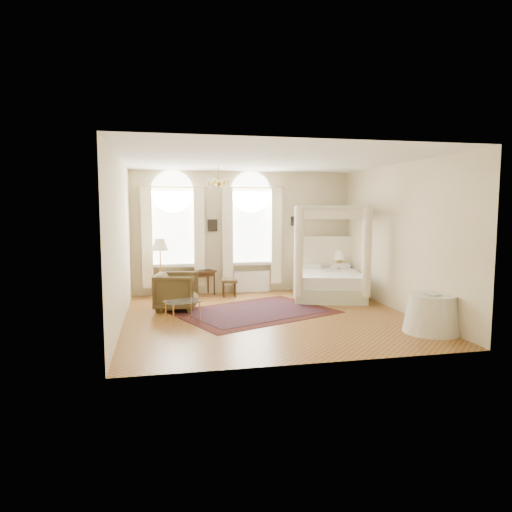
% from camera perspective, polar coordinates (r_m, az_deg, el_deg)
% --- Properties ---
extents(ground, '(6.00, 6.00, 0.00)m').
position_cam_1_polar(ground, '(9.83, 1.59, -7.60)').
color(ground, '#9B5D2D').
rests_on(ground, ground).
extents(room_walls, '(6.00, 6.00, 6.00)m').
position_cam_1_polar(room_walls, '(9.56, 1.63, 4.01)').
color(room_walls, beige).
rests_on(room_walls, ground).
extents(window_left, '(1.62, 0.27, 3.29)m').
position_cam_1_polar(window_left, '(12.19, -10.30, 2.03)').
color(window_left, white).
rests_on(window_left, room_walls).
extents(window_right, '(1.62, 0.27, 3.29)m').
position_cam_1_polar(window_right, '(12.43, -0.57, 2.20)').
color(window_right, white).
rests_on(window_right, room_walls).
extents(chandelier, '(0.51, 0.45, 0.50)m').
position_cam_1_polar(chandelier, '(10.59, -4.70, 9.21)').
color(chandelier, '#B7923D').
rests_on(chandelier, room_walls).
extents(wall_pictures, '(2.54, 0.03, 0.39)m').
position_cam_1_polar(wall_pictures, '(12.48, -1.17, 4.07)').
color(wall_pictures, black).
rests_on(wall_pictures, room_walls).
extents(canopy_bed, '(2.27, 2.56, 2.38)m').
position_cam_1_polar(canopy_bed, '(12.02, 8.96, -2.54)').
color(canopy_bed, beige).
rests_on(canopy_bed, ground).
extents(nightstand, '(0.56, 0.53, 0.67)m').
position_cam_1_polar(nightstand, '(13.05, 10.50, -2.81)').
color(nightstand, '#3C2610').
rests_on(nightstand, ground).
extents(nightstand_lamp, '(0.31, 0.31, 0.45)m').
position_cam_1_polar(nightstand_lamp, '(12.95, 10.34, -0.03)').
color(nightstand_lamp, '#B7923D').
rests_on(nightstand_lamp, nightstand).
extents(writing_desk, '(0.99, 0.76, 0.66)m').
position_cam_1_polar(writing_desk, '(12.15, -7.26, -2.30)').
color(writing_desk, '#3C2610').
rests_on(writing_desk, ground).
extents(laptop, '(0.34, 0.22, 0.03)m').
position_cam_1_polar(laptop, '(12.17, -6.40, -1.76)').
color(laptop, black).
rests_on(laptop, writing_desk).
extents(stool, '(0.43, 0.43, 0.46)m').
position_cam_1_polar(stool, '(11.96, -3.38, -3.28)').
color(stool, '#44371D').
rests_on(stool, ground).
extents(armchair, '(1.09, 1.07, 0.85)m').
position_cam_1_polar(armchair, '(10.56, -9.88, -4.38)').
color(armchair, '#44371D').
rests_on(armchair, ground).
extents(coffee_table, '(0.78, 0.68, 0.45)m').
position_cam_1_polar(coffee_table, '(9.37, -9.17, -5.81)').
color(coffee_table, white).
rests_on(coffee_table, ground).
extents(floor_lamp, '(0.40, 0.40, 1.56)m').
position_cam_1_polar(floor_lamp, '(11.55, -11.89, 1.02)').
color(floor_lamp, '#B7923D').
rests_on(floor_lamp, ground).
extents(oriental_rug, '(3.96, 3.47, 0.01)m').
position_cam_1_polar(oriental_rug, '(10.25, -0.17, -6.99)').
color(oriental_rug, '#461610').
rests_on(oriental_rug, ground).
extents(side_table, '(1.05, 1.05, 0.72)m').
position_cam_1_polar(side_table, '(9.17, 21.14, -6.74)').
color(side_table, silver).
rests_on(side_table, ground).
extents(book, '(0.25, 0.31, 0.03)m').
position_cam_1_polar(book, '(8.94, 20.64, -4.56)').
color(book, black).
rests_on(book, side_table).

